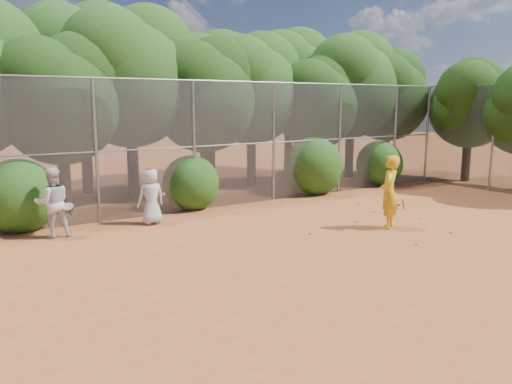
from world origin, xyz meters
TOP-DOWN VIEW (x-y plane):
  - ground at (0.00, 0.00)m, footprint 80.00×80.00m
  - fence_back at (-0.12, 6.00)m, footprint 20.05×0.09m
  - fence_side at (10.00, 3.00)m, footprint 0.09×6.09m
  - tree_2 at (-4.45, 7.83)m, footprint 3.99×3.47m
  - tree_3 at (-1.94, 8.84)m, footprint 4.89×4.26m
  - tree_4 at (0.55, 8.24)m, footprint 4.19×3.64m
  - tree_5 at (3.06, 9.04)m, footprint 4.51×3.92m
  - tree_6 at (5.55, 8.03)m, footprint 3.86×3.36m
  - tree_7 at (8.06, 8.64)m, footprint 4.77×4.14m
  - tree_8 at (10.05, 8.34)m, footprint 4.25×3.70m
  - tree_10 at (-2.93, 11.05)m, footprint 5.15×4.48m
  - tree_11 at (2.06, 10.64)m, footprint 4.64×4.03m
  - tree_12 at (6.56, 11.24)m, footprint 5.02×4.37m
  - tree_13 at (11.45, 5.03)m, footprint 3.86×3.36m
  - bush_0 at (-6.00, 6.30)m, footprint 2.00×2.00m
  - bush_1 at (-1.00, 6.30)m, footprint 1.80×1.80m
  - bush_2 at (4.00, 6.30)m, footprint 2.20×2.20m
  - bush_3 at (7.50, 6.30)m, footprint 1.90×1.90m
  - player_yellow at (2.31, 1.08)m, footprint 0.92×0.79m
  - player_teen at (-2.84, 5.00)m, footprint 0.80×0.56m
  - player_white at (-5.40, 5.03)m, footprint 0.94×0.84m
  - ball_0 at (2.09, 2.00)m, footprint 0.07×0.07m
  - ball_1 at (3.91, 3.80)m, footprint 0.07×0.07m
  - ball_2 at (3.25, -0.21)m, footprint 0.07×0.07m
  - ball_3 at (3.44, 0.88)m, footprint 0.07×0.07m
  - ball_4 at (1.61, -0.46)m, footprint 0.07×0.07m
  - ball_5 at (3.45, 2.66)m, footprint 0.07×0.07m
  - ball_6 at (0.14, 1.70)m, footprint 0.07×0.07m

SIDE VIEW (x-z plane):
  - ground at x=0.00m, z-range 0.00..0.00m
  - ball_0 at x=2.09m, z-range 0.00..0.07m
  - ball_1 at x=3.91m, z-range 0.00..0.07m
  - ball_2 at x=3.25m, z-range 0.00..0.07m
  - ball_3 at x=3.44m, z-range 0.00..0.07m
  - ball_4 at x=1.61m, z-range 0.00..0.07m
  - ball_5 at x=3.45m, z-range 0.00..0.07m
  - ball_6 at x=0.14m, z-range 0.00..0.07m
  - player_teen at x=-2.84m, z-range -0.01..1.58m
  - player_white at x=-5.40m, z-range 0.00..1.76m
  - bush_1 at x=-1.00m, z-range 0.00..1.80m
  - bush_3 at x=7.50m, z-range 0.00..1.90m
  - player_yellow at x=2.31m, z-range 0.00..1.97m
  - bush_0 at x=-6.00m, z-range 0.00..2.00m
  - bush_2 at x=4.00m, z-range 0.00..2.20m
  - fence_side at x=10.00m, z-range 0.04..4.06m
  - fence_back at x=-0.12m, z-range 0.04..4.06m
  - tree_6 at x=5.55m, z-range 0.82..6.11m
  - tree_13 at x=11.45m, z-range 0.82..6.11m
  - tree_2 at x=-4.45m, z-range 0.85..6.32m
  - tree_4 at x=0.55m, z-range 0.89..6.62m
  - tree_8 at x=10.05m, z-range 0.91..6.73m
  - tree_5 at x=3.06m, z-range 0.96..7.13m
  - tree_11 at x=2.06m, z-range 0.99..7.34m
  - tree_7 at x=8.06m, z-range 1.02..7.54m
  - tree_3 at x=-1.94m, z-range 1.04..7.75m
  - tree_12 at x=6.56m, z-range 1.07..7.95m
  - tree_10 at x=-2.93m, z-range 1.10..8.16m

